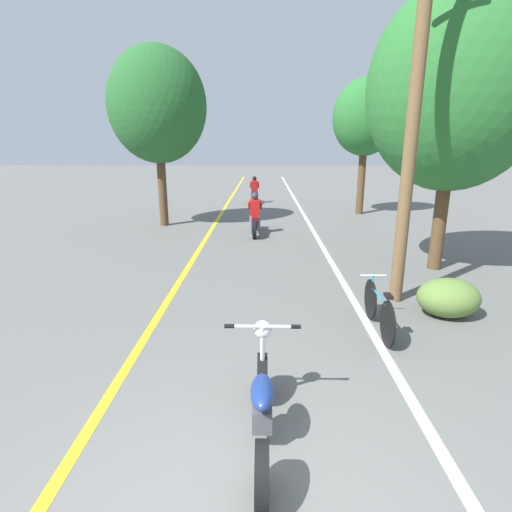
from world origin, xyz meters
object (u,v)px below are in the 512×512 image
(motorcycle_foreground, at_px, (262,403))
(motorcycle_rider_far, at_px, (254,193))
(utility_pole, at_px, (415,99))
(roadside_tree_right_near, at_px, (456,89))
(roadside_tree_right_far, at_px, (366,118))
(motorcycle_rider_lead, at_px, (255,218))
(roadside_tree_left, at_px, (157,106))
(bicycle_parked, at_px, (379,309))

(motorcycle_foreground, bearing_deg, motorcycle_rider_far, 91.50)
(utility_pole, relative_size, roadside_tree_right_near, 1.13)
(roadside_tree_right_near, height_order, motorcycle_foreground, roadside_tree_right_near)
(utility_pole, bearing_deg, motorcycle_foreground, -123.92)
(roadside_tree_right_far, distance_m, motorcycle_rider_lead, 7.26)
(motorcycle_rider_lead, bearing_deg, roadside_tree_right_far, 43.21)
(utility_pole, relative_size, roadside_tree_left, 1.15)
(roadside_tree_right_far, distance_m, bicycle_parked, 12.63)
(roadside_tree_right_far, height_order, roadside_tree_left, roadside_tree_left)
(motorcycle_foreground, distance_m, motorcycle_rider_far, 17.63)
(roadside_tree_right_far, bearing_deg, bicycle_parked, -101.56)
(utility_pole, xyz_separation_m, roadside_tree_right_near, (1.65, 2.16, 0.43))
(utility_pole, bearing_deg, roadside_tree_right_near, 52.58)
(utility_pole, xyz_separation_m, roadside_tree_right_far, (1.68, 10.45, 0.33))
(roadside_tree_right_far, height_order, motorcycle_foreground, roadside_tree_right_far)
(motorcycle_rider_far, bearing_deg, bicycle_parked, -81.03)
(roadside_tree_left, bearing_deg, bicycle_parked, -57.49)
(motorcycle_foreground, bearing_deg, roadside_tree_right_far, 73.25)
(roadside_tree_right_far, bearing_deg, roadside_tree_left, -160.73)
(motorcycle_rider_lead, bearing_deg, motorcycle_foreground, -88.40)
(motorcycle_foreground, bearing_deg, roadside_tree_left, 108.24)
(roadside_tree_left, bearing_deg, motorcycle_foreground, -71.76)
(roadside_tree_left, xyz_separation_m, motorcycle_rider_far, (3.35, 6.07, -3.80))
(motorcycle_foreground, height_order, bicycle_parked, motorcycle_foreground)
(roadside_tree_left, xyz_separation_m, motorcycle_rider_lead, (3.53, -1.49, -3.79))
(motorcycle_rider_lead, height_order, motorcycle_rider_far, motorcycle_rider_lead)
(motorcycle_foreground, distance_m, motorcycle_rider_lead, 10.07)
(motorcycle_rider_lead, height_order, bicycle_parked, motorcycle_rider_lead)
(roadside_tree_left, height_order, motorcycle_rider_far, roadside_tree_left)
(roadside_tree_left, height_order, bicycle_parked, roadside_tree_left)
(utility_pole, xyz_separation_m, motorcycle_foreground, (-2.65, -3.94, -3.35))
(roadside_tree_left, distance_m, bicycle_parked, 11.36)
(bicycle_parked, bearing_deg, utility_pole, 61.69)
(bicycle_parked, bearing_deg, motorcycle_foreground, -126.64)
(bicycle_parked, bearing_deg, roadside_tree_right_far, 78.44)
(roadside_tree_right_near, height_order, roadside_tree_left, roadside_tree_right_near)
(roadside_tree_right_near, bearing_deg, motorcycle_rider_far, 112.47)
(roadside_tree_right_far, relative_size, motorcycle_rider_far, 2.88)
(utility_pole, relative_size, motorcycle_rider_far, 3.69)
(roadside_tree_left, distance_m, motorcycle_foreground, 12.78)
(roadside_tree_right_near, height_order, motorcycle_rider_lead, roadside_tree_right_near)
(motorcycle_rider_far, bearing_deg, roadside_tree_right_far, -33.93)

